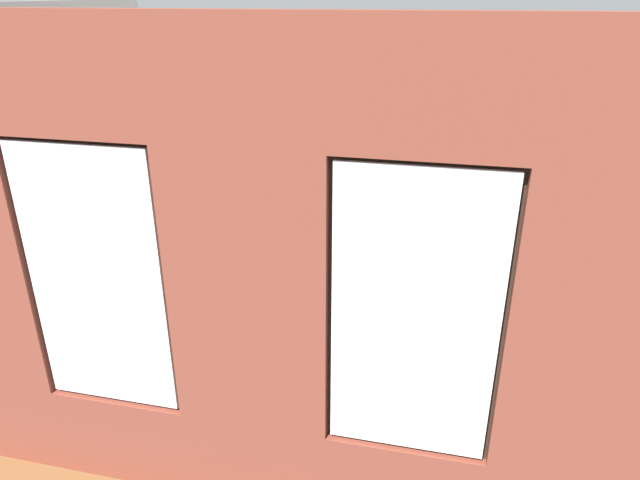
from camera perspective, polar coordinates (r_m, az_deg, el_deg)
The scene contains 21 objects.
ground_plane at distance 6.63m, azimuth 1.10°, elevation -8.44°, with size 7.29×5.88×0.10m, color brown.
brick_wall_with_windows at distance 3.63m, azimuth -7.25°, elevation -6.08°, with size 6.69×0.30×3.38m.
white_wall_right at distance 7.15m, azimuth -26.18°, elevation 6.77°, with size 0.10×4.88×3.38m, color white.
couch_by_window at distance 4.98m, azimuth -7.36°, elevation -15.57°, with size 1.87×0.87×0.80m.
couch_left at distance 6.57m, azimuth 24.68°, elevation -7.30°, with size 0.90×1.80×0.80m.
coffee_table at distance 6.22m, azimuth -0.39°, elevation -5.86°, with size 1.57×0.86×0.45m.
cup_ceramic at distance 6.04m, azimuth 0.41°, elevation -5.75°, with size 0.08×0.08×0.10m, color #B23D38.
candle_jar at distance 6.18m, azimuth -4.94°, elevation -5.02°, with size 0.08×0.08×0.12m, color #B7333D.
table_plant_small at distance 6.29m, azimuth -1.91°, elevation -3.99°, with size 0.11×0.11×0.19m.
remote_gray at distance 6.19m, azimuth -0.40°, elevation -5.37°, with size 0.05×0.17×0.02m, color #59595B.
remote_black at distance 6.25m, azimuth 3.79°, elevation -5.15°, with size 0.05×0.17×0.02m, color black.
media_console at distance 7.94m, azimuth -19.84°, elevation -1.88°, with size 0.90×0.42×0.49m, color black.
tv_flatscreen at distance 7.72m, azimuth -20.40°, elevation 1.96°, with size 0.98×0.20×0.65m.
papasan_chair at distance 7.87m, azimuth -1.25°, elevation 0.90°, with size 1.04×1.04×0.67m.
potted_plant_corner_near_left at distance 8.05m, azimuth 24.21°, elevation 2.92°, with size 1.20×1.04×1.43m.
potted_plant_beside_window_right at distance 5.52m, azimuth -25.64°, elevation -9.49°, with size 0.57×0.57×1.05m.
potted_plant_by_left_couch at distance 7.65m, azimuth 20.14°, elevation -1.79°, with size 0.28×0.28×0.59m.
potted_plant_mid_room_small at distance 7.10m, azimuth 8.63°, elevation -3.28°, with size 0.29×0.29×0.42m.
potted_plant_near_tv at distance 6.82m, azimuth -20.21°, elevation -2.83°, with size 0.84×0.79×1.22m.
potted_plant_foreground_right at distance 8.82m, azimuth -13.61°, elevation 3.73°, with size 0.69×0.76×1.10m.
potted_plant_between_couches at distance 4.56m, azimuth 9.56°, elevation -13.85°, with size 0.94×0.96×1.13m.
Camera 1 is at (-1.15, 5.51, 3.45)m, focal length 32.00 mm.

